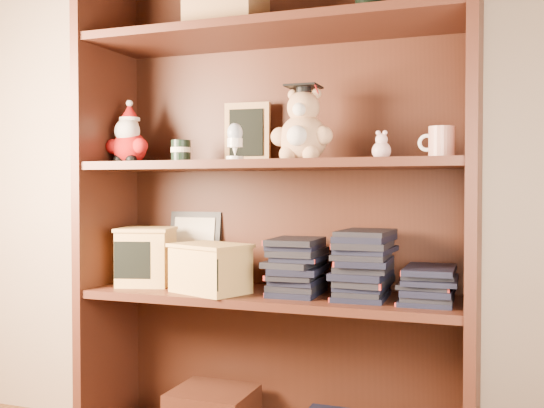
# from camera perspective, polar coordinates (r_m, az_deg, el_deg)

# --- Properties ---
(bookcase) EXTENTS (1.20, 0.35, 1.60)m
(bookcase) POSITION_cam_1_polar(r_m,az_deg,el_deg) (1.98, 0.44, -1.16)
(bookcase) COLOR #3F1C12
(bookcase) RESTS_ON ground
(shelf_lower) EXTENTS (1.14, 0.33, 0.02)m
(shelf_lower) POSITION_cam_1_polar(r_m,az_deg,el_deg) (1.95, 0.00, -8.31)
(shelf_lower) COLOR #3F1C12
(shelf_lower) RESTS_ON ground
(shelf_upper) EXTENTS (1.14, 0.33, 0.02)m
(shelf_upper) POSITION_cam_1_polar(r_m,az_deg,el_deg) (1.93, 0.00, 3.50)
(shelf_upper) COLOR #3F1C12
(shelf_upper) RESTS_ON ground
(santa_plush) EXTENTS (0.15, 0.11, 0.22)m
(santa_plush) POSITION_cam_1_polar(r_m,az_deg,el_deg) (2.15, -12.72, 5.67)
(santa_plush) COLOR #A50F0F
(santa_plush) RESTS_ON shelf_upper
(teachers_tin) EXTENTS (0.06, 0.06, 0.07)m
(teachers_tin) POSITION_cam_1_polar(r_m,az_deg,el_deg) (2.06, -8.17, 4.72)
(teachers_tin) COLOR black
(teachers_tin) RESTS_ON shelf_upper
(chalkboard_plaque) EXTENTS (0.15, 0.08, 0.20)m
(chalkboard_plaque) POSITION_cam_1_polar(r_m,az_deg,el_deg) (2.09, -2.21, 6.29)
(chalkboard_plaque) COLOR #9E7547
(chalkboard_plaque) RESTS_ON shelf_upper
(egg_cup) EXTENTS (0.05, 0.05, 0.11)m
(egg_cup) POSITION_cam_1_polar(r_m,az_deg,el_deg) (1.89, -3.35, 5.71)
(egg_cup) COLOR white
(egg_cup) RESTS_ON shelf_upper
(grad_teddy_bear) EXTENTS (0.19, 0.16, 0.23)m
(grad_teddy_bear) POSITION_cam_1_polar(r_m,az_deg,el_deg) (1.89, 2.77, 6.55)
(grad_teddy_bear) COLOR tan
(grad_teddy_bear) RESTS_ON shelf_upper
(pink_figurine) EXTENTS (0.05, 0.05, 0.09)m
(pink_figurine) POSITION_cam_1_polar(r_m,az_deg,el_deg) (1.84, 9.79, 4.96)
(pink_figurine) COLOR beige
(pink_figurine) RESTS_ON shelf_upper
(teacher_mug) EXTENTS (0.10, 0.07, 0.09)m
(teacher_mug) POSITION_cam_1_polar(r_m,az_deg,el_deg) (1.82, 14.88, 5.35)
(teacher_mug) COLOR silver
(teacher_mug) RESTS_ON shelf_upper
(certificate_frame) EXTENTS (0.19, 0.05, 0.24)m
(certificate_frame) POSITION_cam_1_polar(r_m,az_deg,el_deg) (2.20, -6.96, -3.79)
(certificate_frame) COLOR black
(certificate_frame) RESTS_ON shelf_lower
(treats_box) EXTENTS (0.21, 0.21, 0.19)m
(treats_box) POSITION_cam_1_polar(r_m,az_deg,el_deg) (2.13, -11.21, -4.59)
(treats_box) COLOR tan
(treats_box) RESTS_ON shelf_lower
(pencils_box) EXTENTS (0.27, 0.23, 0.15)m
(pencils_box) POSITION_cam_1_polar(r_m,az_deg,el_deg) (1.95, -5.56, -5.71)
(pencils_box) COLOR tan
(pencils_box) RESTS_ON shelf_lower
(book_stack_left) EXTENTS (0.14, 0.20, 0.16)m
(book_stack_left) POSITION_cam_1_polar(r_m,az_deg,el_deg) (1.91, 2.28, -5.72)
(book_stack_left) COLOR black
(book_stack_left) RESTS_ON shelf_lower
(book_stack_mid) EXTENTS (0.14, 0.20, 0.19)m
(book_stack_mid) POSITION_cam_1_polar(r_m,az_deg,el_deg) (1.86, 8.33, -5.45)
(book_stack_mid) COLOR black
(book_stack_mid) RESTS_ON shelf_lower
(book_stack_right) EXTENTS (0.14, 0.20, 0.11)m
(book_stack_right) POSITION_cam_1_polar(r_m,az_deg,el_deg) (1.84, 13.97, -6.82)
(book_stack_right) COLOR black
(book_stack_right) RESTS_ON shelf_lower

